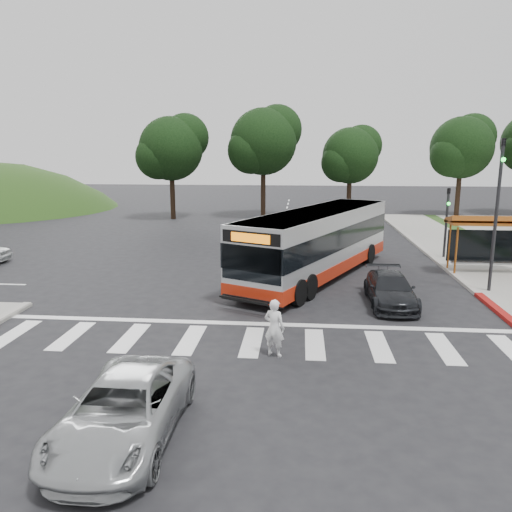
# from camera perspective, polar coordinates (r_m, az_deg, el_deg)

# --- Properties ---
(ground) EXTENTS (140.00, 140.00, 0.00)m
(ground) POSITION_cam_1_polar(r_m,az_deg,el_deg) (20.90, 0.87, -4.74)
(ground) COLOR black
(ground) RESTS_ON ground
(sidewalk_east) EXTENTS (4.00, 40.00, 0.12)m
(sidewalk_east) POSITION_cam_1_polar(r_m,az_deg,el_deg) (30.14, 23.45, -0.44)
(sidewalk_east) COLOR gray
(sidewalk_east) RESTS_ON ground
(curb_east) EXTENTS (0.30, 40.00, 0.15)m
(curb_east) POSITION_cam_1_polar(r_m,az_deg,el_deg) (29.56, 19.77, -0.35)
(curb_east) COLOR #9E9991
(curb_east) RESTS_ON ground
(curb_east_red) EXTENTS (0.32, 6.00, 0.15)m
(curb_east_red) POSITION_cam_1_polar(r_m,az_deg,el_deg) (20.36, 26.73, -6.29)
(curb_east_red) COLOR maroon
(curb_east_red) RESTS_ON ground
(crosswalk_ladder) EXTENTS (18.00, 2.60, 0.01)m
(crosswalk_ladder) POSITION_cam_1_polar(r_m,az_deg,el_deg) (16.19, -0.47, -9.77)
(crosswalk_ladder) COLOR silver
(crosswalk_ladder) RESTS_ON ground
(bus_shelter) EXTENTS (4.20, 1.60, 2.86)m
(bus_shelter) POSITION_cam_1_polar(r_m,az_deg,el_deg) (27.00, 25.32, 3.02)
(bus_shelter) COLOR #9C501A
(bus_shelter) RESTS_ON sidewalk_east
(traffic_signal_ne_tall) EXTENTS (0.18, 0.37, 6.50)m
(traffic_signal_ne_tall) POSITION_cam_1_polar(r_m,az_deg,el_deg) (23.05, 25.88, 5.47)
(traffic_signal_ne_tall) COLOR black
(traffic_signal_ne_tall) RESTS_ON ground
(traffic_signal_ne_short) EXTENTS (0.18, 0.37, 4.00)m
(traffic_signal_ne_short) POSITION_cam_1_polar(r_m,az_deg,el_deg) (29.81, 20.98, 4.35)
(traffic_signal_ne_short) COLOR black
(traffic_signal_ne_short) RESTS_ON ground
(tree_ne_a) EXTENTS (6.16, 5.74, 9.30)m
(tree_ne_a) POSITION_cam_1_polar(r_m,az_deg,el_deg) (50.21, 22.53, 11.48)
(tree_ne_a) COLOR black
(tree_ne_a) RESTS_ON parking_lot
(tree_north_a) EXTENTS (6.60, 6.15, 10.17)m
(tree_north_a) POSITION_cam_1_polar(r_m,az_deg,el_deg) (46.18, 0.95, 13.06)
(tree_north_a) COLOR black
(tree_north_a) RESTS_ON ground
(tree_north_b) EXTENTS (5.72, 5.33, 8.43)m
(tree_north_b) POSITION_cam_1_polar(r_m,az_deg,el_deg) (48.25, 10.82, 11.31)
(tree_north_b) COLOR black
(tree_north_b) RESTS_ON ground
(tree_north_c) EXTENTS (6.16, 5.74, 9.30)m
(tree_north_c) POSITION_cam_1_polar(r_m,az_deg,el_deg) (45.49, -9.58, 12.12)
(tree_north_c) COLOR black
(tree_north_c) RESTS_ON ground
(transit_bus) EXTENTS (7.81, 12.43, 3.22)m
(transit_bus) POSITION_cam_1_polar(r_m,az_deg,el_deg) (24.18, 7.09, 1.39)
(transit_bus) COLOR #A7AAAC
(transit_bus) RESTS_ON ground
(pedestrian) EXTENTS (0.75, 0.62, 1.74)m
(pedestrian) POSITION_cam_1_polar(r_m,az_deg,el_deg) (14.88, 2.12, -8.20)
(pedestrian) COLOR white
(pedestrian) RESTS_ON ground
(dark_sedan) EXTENTS (1.73, 4.26, 1.24)m
(dark_sedan) POSITION_cam_1_polar(r_m,az_deg,el_deg) (20.49, 15.10, -3.71)
(dark_sedan) COLOR black
(dark_sedan) RESTS_ON ground
(silver_suv_south) EXTENTS (2.21, 4.78, 1.33)m
(silver_suv_south) POSITION_cam_1_polar(r_m,az_deg,el_deg) (11.29, -14.88, -16.64)
(silver_suv_south) COLOR #A4A7A9
(silver_suv_south) RESTS_ON ground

